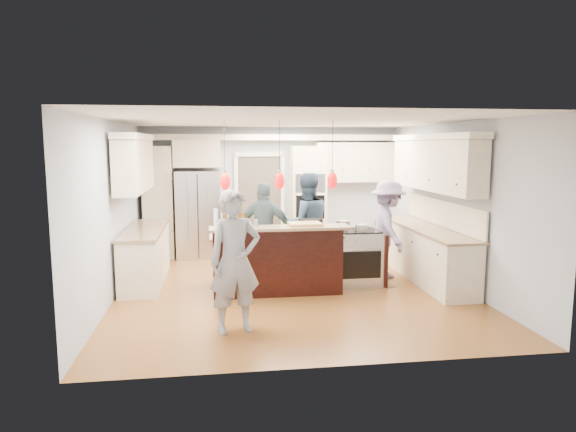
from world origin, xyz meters
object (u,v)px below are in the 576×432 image
kitchen_island (275,259)px  island_range (358,257)px  person_bar_end (235,262)px  person_far_left (306,224)px  refrigerator (199,214)px

kitchen_island → island_range: 1.41m
person_bar_end → person_far_left: person_far_left is taller
kitchen_island → island_range: (1.41, 0.08, -0.03)m
kitchen_island → person_far_left: size_ratio=1.14×
refrigerator → kitchen_island: (1.30, -2.57, -0.41)m
kitchen_island → person_bar_end: bearing=-111.2°
kitchen_island → person_bar_end: person_bar_end is taller
refrigerator → person_far_left: person_far_left is taller
kitchen_island → person_far_left: (0.65, 0.78, 0.43)m
refrigerator → island_range: (2.71, -2.49, -0.44)m
island_range → person_far_left: size_ratio=0.50×
refrigerator → person_bar_end: bearing=-82.6°
kitchen_island → island_range: size_ratio=2.28×
island_range → person_bar_end: person_bar_end is taller
person_bar_end → island_range: bearing=29.1°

